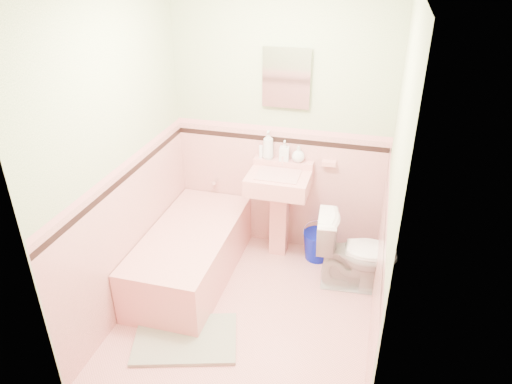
% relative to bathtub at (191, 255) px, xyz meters
% --- Properties ---
extents(floor, '(2.20, 2.20, 0.00)m').
position_rel_bathtub_xyz_m(floor, '(0.63, -0.33, -0.23)').
color(floor, pink).
rests_on(floor, ground).
extents(wall_back, '(2.50, 0.00, 2.50)m').
position_rel_bathtub_xyz_m(wall_back, '(0.63, 0.77, 1.02)').
color(wall_back, '#F6EBC8').
rests_on(wall_back, ground).
extents(wall_front, '(2.50, 0.00, 2.50)m').
position_rel_bathtub_xyz_m(wall_front, '(0.63, -1.43, 1.02)').
color(wall_front, '#F6EBC8').
rests_on(wall_front, ground).
extents(wall_left, '(0.00, 2.50, 2.50)m').
position_rel_bathtub_xyz_m(wall_left, '(-0.37, -0.33, 1.02)').
color(wall_left, '#F6EBC8').
rests_on(wall_left, ground).
extents(wall_right, '(0.00, 2.50, 2.50)m').
position_rel_bathtub_xyz_m(wall_right, '(1.63, -0.33, 1.02)').
color(wall_right, '#F6EBC8').
rests_on(wall_right, ground).
extents(wainscot_back, '(2.00, 0.00, 2.00)m').
position_rel_bathtub_xyz_m(wainscot_back, '(0.63, 0.76, 0.38)').
color(wainscot_back, '#EAA29D').
rests_on(wainscot_back, ground).
extents(wainscot_front, '(2.00, 0.00, 2.00)m').
position_rel_bathtub_xyz_m(wainscot_front, '(0.63, -1.42, 0.38)').
color(wainscot_front, '#EAA29D').
rests_on(wainscot_front, ground).
extents(wainscot_left, '(0.00, 2.20, 2.20)m').
position_rel_bathtub_xyz_m(wainscot_left, '(-0.36, -0.33, 0.38)').
color(wainscot_left, '#EAA29D').
rests_on(wainscot_left, ground).
extents(wainscot_right, '(0.00, 2.20, 2.20)m').
position_rel_bathtub_xyz_m(wainscot_right, '(1.62, -0.33, 0.38)').
color(wainscot_right, '#EAA29D').
rests_on(wainscot_right, ground).
extents(accent_back, '(2.00, 0.00, 2.00)m').
position_rel_bathtub_xyz_m(accent_back, '(0.63, 0.75, 0.90)').
color(accent_back, black).
rests_on(accent_back, ground).
extents(accent_front, '(2.00, 0.00, 2.00)m').
position_rel_bathtub_xyz_m(accent_front, '(0.63, -1.41, 0.90)').
color(accent_front, black).
rests_on(accent_front, ground).
extents(accent_left, '(0.00, 2.20, 2.20)m').
position_rel_bathtub_xyz_m(accent_left, '(-0.35, -0.33, 0.89)').
color(accent_left, black).
rests_on(accent_left, ground).
extents(accent_right, '(0.00, 2.20, 2.20)m').
position_rel_bathtub_xyz_m(accent_right, '(1.61, -0.33, 0.89)').
color(accent_right, black).
rests_on(accent_right, ground).
extents(cap_back, '(2.00, 0.00, 2.00)m').
position_rel_bathtub_xyz_m(cap_back, '(0.63, 0.75, 0.99)').
color(cap_back, pink).
rests_on(cap_back, ground).
extents(cap_front, '(2.00, 0.00, 2.00)m').
position_rel_bathtub_xyz_m(cap_front, '(0.63, -1.41, 0.99)').
color(cap_front, pink).
rests_on(cap_front, ground).
extents(cap_left, '(0.00, 2.20, 2.20)m').
position_rel_bathtub_xyz_m(cap_left, '(-0.35, -0.33, 1.00)').
color(cap_left, pink).
rests_on(cap_left, ground).
extents(cap_right, '(0.00, 2.20, 2.20)m').
position_rel_bathtub_xyz_m(cap_right, '(1.61, -0.33, 1.00)').
color(cap_right, pink).
rests_on(cap_right, ground).
extents(bathtub, '(0.70, 1.50, 0.45)m').
position_rel_bathtub_xyz_m(bathtub, '(0.00, 0.00, 0.00)').
color(bathtub, pink).
rests_on(bathtub, floor).
extents(tub_faucet, '(0.04, 0.12, 0.04)m').
position_rel_bathtub_xyz_m(tub_faucet, '(0.00, 0.72, 0.41)').
color(tub_faucet, silver).
rests_on(tub_faucet, wall_back).
extents(sink, '(0.56, 0.48, 0.88)m').
position_rel_bathtub_xyz_m(sink, '(0.68, 0.53, 0.22)').
color(sink, pink).
rests_on(sink, floor).
extents(sink_faucet, '(0.02, 0.02, 0.10)m').
position_rel_bathtub_xyz_m(sink_faucet, '(0.68, 0.67, 0.72)').
color(sink_faucet, silver).
rests_on(sink_faucet, sink).
extents(medicine_cabinet, '(0.35, 0.04, 0.44)m').
position_rel_bathtub_xyz_m(medicine_cabinet, '(0.68, 0.74, 1.47)').
color(medicine_cabinet, white).
rests_on(medicine_cabinet, wall_back).
extents(soap_dish, '(0.13, 0.07, 0.04)m').
position_rel_bathtub_xyz_m(soap_dish, '(1.10, 0.73, 0.72)').
color(soap_dish, pink).
rests_on(soap_dish, wall_back).
extents(soap_bottle_left, '(0.11, 0.11, 0.27)m').
position_rel_bathtub_xyz_m(soap_bottle_left, '(0.53, 0.71, 0.85)').
color(soap_bottle_left, '#B2B2B2').
rests_on(soap_bottle_left, sink).
extents(soap_bottle_mid, '(0.09, 0.10, 0.19)m').
position_rel_bathtub_xyz_m(soap_bottle_mid, '(0.69, 0.71, 0.81)').
color(soap_bottle_mid, '#B2B2B2').
rests_on(soap_bottle_mid, sink).
extents(soap_bottle_right, '(0.13, 0.13, 0.15)m').
position_rel_bathtub_xyz_m(soap_bottle_right, '(0.82, 0.71, 0.79)').
color(soap_bottle_right, '#B2B2B2').
rests_on(soap_bottle_right, sink).
extents(tube, '(0.04, 0.04, 0.12)m').
position_rel_bathtub_xyz_m(tube, '(0.46, 0.71, 0.78)').
color(tube, white).
rests_on(tube, sink).
extents(toilet, '(0.72, 0.45, 0.71)m').
position_rel_bathtub_xyz_m(toilet, '(1.44, 0.25, 0.13)').
color(toilet, white).
rests_on(toilet, floor).
extents(bucket, '(0.34, 0.34, 0.28)m').
position_rel_bathtub_xyz_m(bucket, '(1.07, 0.58, -0.08)').
color(bucket, '#0612AB').
rests_on(bucket, floor).
extents(bath_mat, '(0.90, 0.72, 0.03)m').
position_rel_bathtub_xyz_m(bath_mat, '(0.25, -0.77, -0.21)').
color(bath_mat, gray).
rests_on(bath_mat, floor).
extents(shoe, '(0.14, 0.07, 0.06)m').
position_rel_bathtub_xyz_m(shoe, '(0.10, -0.66, -0.17)').
color(shoe, '#BF1E59').
rests_on(shoe, bath_mat).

